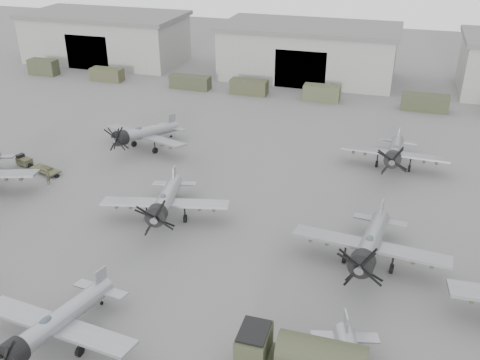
% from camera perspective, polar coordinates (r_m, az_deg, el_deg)
% --- Properties ---
extents(ground, '(220.00, 220.00, 0.00)m').
position_cam_1_polar(ground, '(39.74, -10.18, -13.35)').
color(ground, slate).
rests_on(ground, ground).
extents(hangar_left, '(29.00, 14.80, 8.70)m').
position_cam_1_polar(hangar_left, '(105.38, -14.10, 14.58)').
color(hangar_left, gray).
rests_on(hangar_left, ground).
extents(hangar_center, '(29.00, 14.80, 8.70)m').
position_cam_1_polar(hangar_center, '(92.17, 7.34, 13.47)').
color(hangar_center, gray).
rests_on(hangar_center, ground).
extents(support_truck_0, '(4.93, 2.20, 2.63)m').
position_cam_1_polar(support_truck_0, '(99.51, -20.23, 11.24)').
color(support_truck_0, '#3A3F29').
rests_on(support_truck_0, ground).
extents(support_truck_1, '(5.39, 2.20, 2.09)m').
position_cam_1_polar(support_truck_1, '(92.85, -14.00, 10.87)').
color(support_truck_1, '#42432C').
rests_on(support_truck_1, ground).
extents(support_truck_2, '(6.44, 2.20, 2.04)m').
position_cam_1_polar(support_truck_2, '(86.35, -5.33, 10.35)').
color(support_truck_2, '#373C27').
rests_on(support_truck_2, ground).
extents(support_truck_3, '(5.72, 2.20, 2.23)m').
position_cam_1_polar(support_truck_3, '(83.24, 0.96, 9.90)').
color(support_truck_3, '#3D3E28').
rests_on(support_truck_3, ground).
extents(support_truck_4, '(5.37, 2.20, 2.35)m').
position_cam_1_polar(support_truck_4, '(80.95, 8.70, 9.14)').
color(support_truck_4, '#434A31').
rests_on(support_truck_4, ground).
extents(support_truck_5, '(6.45, 2.20, 2.34)m').
position_cam_1_polar(support_truck_5, '(80.29, 19.13, 7.81)').
color(support_truck_5, '#373B27').
rests_on(support_truck_5, ground).
extents(aircraft_near_1, '(11.18, 10.06, 4.45)m').
position_cam_1_polar(aircraft_near_1, '(36.83, -19.31, -14.36)').
color(aircraft_near_1, '#989AA0').
rests_on(aircraft_near_1, ground).
extents(aircraft_mid_1, '(11.64, 10.48, 4.63)m').
position_cam_1_polar(aircraft_mid_1, '(48.24, -8.05, -2.28)').
color(aircraft_mid_1, '#9B9EA4').
rests_on(aircraft_mid_1, ground).
extents(aircraft_mid_2, '(12.37, 11.13, 4.93)m').
position_cam_1_polar(aircraft_mid_2, '(42.87, 13.70, -6.68)').
color(aircraft_mid_2, gray).
rests_on(aircraft_mid_2, ground).
extents(aircraft_far_0, '(11.40, 10.26, 4.57)m').
position_cam_1_polar(aircraft_far_0, '(63.55, -10.37, 4.89)').
color(aircraft_far_0, gray).
rests_on(aircraft_far_0, ground).
extents(aircraft_far_1, '(11.49, 10.34, 4.60)m').
position_cam_1_polar(aircraft_far_1, '(60.00, 16.19, 2.90)').
color(aircraft_far_1, gray).
rests_on(aircraft_far_1, ground).
extents(fuel_tanker, '(8.04, 3.71, 3.09)m').
position_cam_1_polar(fuel_tanker, '(33.60, 6.61, -18.02)').
color(fuel_tanker, '#383C27').
rests_on(fuel_tanker, ground).
extents(tug_trailer, '(6.29, 2.89, 1.25)m').
position_cam_1_polar(tug_trailer, '(62.82, -21.28, 1.56)').
color(tug_trailer, '#3F402A').
rests_on(tug_trailer, ground).
extents(ground_crew, '(0.46, 0.63, 1.62)m').
position_cam_1_polar(ground_crew, '(58.51, -19.81, 0.32)').
color(ground_crew, '#48482F').
rests_on(ground_crew, ground).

